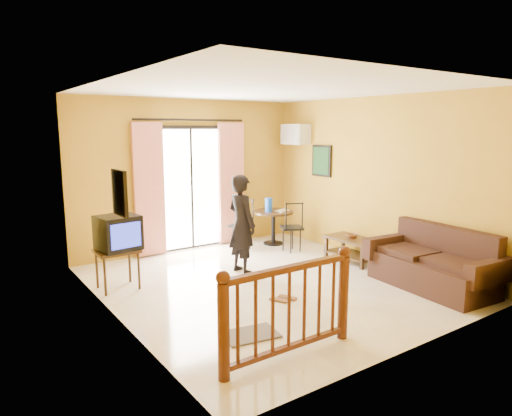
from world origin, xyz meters
TOP-DOWN VIEW (x-y plane):
  - ground at (0.00, 0.00)m, footprint 5.00×5.00m
  - room_shell at (0.00, 0.00)m, footprint 5.00×5.00m
  - balcony_door at (0.00, 2.43)m, footprint 2.25×0.14m
  - tv_table at (-1.90, 1.04)m, footprint 0.57×0.48m
  - television at (-1.87, 1.04)m, footprint 0.60×0.56m
  - picture_left at (-2.22, -0.20)m, footprint 0.05×0.42m
  - dining_table at (1.47, 1.84)m, footprint 0.79×0.79m
  - water_jug at (1.35, 1.83)m, footprint 0.15×0.15m
  - serving_tray at (1.61, 1.74)m, footprint 0.32×0.25m
  - dining_chairs at (1.08, 1.54)m, footprint 1.21×1.20m
  - air_conditioner at (2.09, 1.95)m, footprint 0.31×0.60m
  - botanical_print at (2.22, 1.30)m, footprint 0.05×0.50m
  - coffee_table at (1.85, 0.09)m, footprint 0.52×0.94m
  - bowl at (1.85, 0.11)m, footprint 0.25×0.25m
  - sofa at (1.86, -1.49)m, footprint 1.00×1.89m
  - standing_person at (-0.04, 0.67)m, footprint 0.41×0.59m
  - stair_balustrade at (-1.15, -1.90)m, footprint 1.63×0.13m
  - doormat at (-1.19, -1.29)m, footprint 0.66×0.50m
  - sandals at (-0.24, -0.66)m, footprint 0.33×0.27m

SIDE VIEW (x-z plane):
  - ground at x=0.00m, z-range 0.00..0.00m
  - dining_chairs at x=1.08m, z-range -0.47..0.47m
  - doormat at x=-1.19m, z-range 0.00..0.02m
  - sandals at x=-0.24m, z-range 0.00..0.03m
  - coffee_table at x=1.85m, z-range 0.07..0.49m
  - sofa at x=1.86m, z-range -0.11..0.76m
  - bowl at x=1.85m, z-range 0.42..0.48m
  - tv_table at x=-1.90m, z-range 0.21..0.78m
  - dining_table at x=1.47m, z-range 0.19..0.85m
  - stair_balustrade at x=-1.15m, z-range 0.05..1.08m
  - serving_tray at x=1.61m, z-range 0.66..0.68m
  - standing_person at x=-0.04m, z-range 0.00..1.56m
  - water_jug at x=1.35m, z-range 0.66..0.94m
  - television at x=-1.87m, z-range 0.57..1.06m
  - balcony_door at x=0.00m, z-range -0.04..2.42m
  - picture_left at x=-2.22m, z-range 1.29..1.81m
  - botanical_print at x=2.22m, z-range 1.35..1.95m
  - room_shell at x=0.00m, z-range -0.80..4.20m
  - air_conditioner at x=2.09m, z-range 1.95..2.35m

